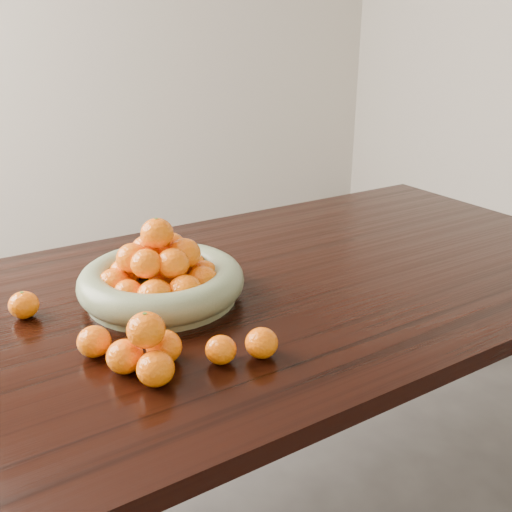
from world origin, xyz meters
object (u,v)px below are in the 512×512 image
fruit_bowl (161,278)px  loose_orange_0 (24,305)px  orange_pyramid (148,350)px  dining_table (257,315)px

fruit_bowl → loose_orange_0: size_ratio=5.95×
orange_pyramid → dining_table: bearing=31.6°
dining_table → orange_pyramid: size_ratio=14.32×
dining_table → orange_pyramid: bearing=-148.4°
dining_table → fruit_bowl: bearing=169.5°
dining_table → loose_orange_0: (-0.52, 0.11, 0.12)m
orange_pyramid → loose_orange_0: size_ratio=2.22×
dining_table → fruit_bowl: 0.27m
fruit_bowl → loose_orange_0: (-0.29, 0.07, -0.02)m
dining_table → fruit_bowl: fruit_bowl is taller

